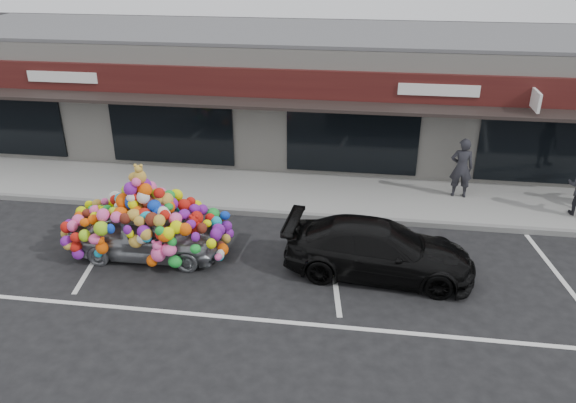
# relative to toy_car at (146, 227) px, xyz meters

# --- Properties ---
(ground) EXTENTS (90.00, 90.00, 0.00)m
(ground) POSITION_rel_toy_car_xyz_m (1.84, 0.05, -0.80)
(ground) COLOR black
(ground) RESTS_ON ground
(shop_building) EXTENTS (24.00, 7.20, 4.31)m
(shop_building) POSITION_rel_toy_car_xyz_m (1.84, 8.50, 1.37)
(shop_building) COLOR beige
(shop_building) RESTS_ON ground
(sidewalk) EXTENTS (26.00, 3.00, 0.15)m
(sidewalk) POSITION_rel_toy_car_xyz_m (1.84, 4.05, -0.72)
(sidewalk) COLOR gray
(sidewalk) RESTS_ON ground
(kerb) EXTENTS (26.00, 0.18, 0.16)m
(kerb) POSITION_rel_toy_car_xyz_m (1.84, 2.55, -0.72)
(kerb) COLOR slate
(kerb) RESTS_ON ground
(parking_stripe_left) EXTENTS (0.73, 4.37, 0.01)m
(parking_stripe_left) POSITION_rel_toy_car_xyz_m (-1.36, 0.25, -0.79)
(parking_stripe_left) COLOR silver
(parking_stripe_left) RESTS_ON ground
(parking_stripe_mid) EXTENTS (0.73, 4.37, 0.01)m
(parking_stripe_mid) POSITION_rel_toy_car_xyz_m (4.64, 0.25, -0.79)
(parking_stripe_mid) COLOR silver
(parking_stripe_mid) RESTS_ON ground
(parking_stripe_right) EXTENTS (0.73, 4.37, 0.01)m
(parking_stripe_right) POSITION_rel_toy_car_xyz_m (10.04, 0.25, -0.79)
(parking_stripe_right) COLOR silver
(parking_stripe_right) RESTS_ON ground
(lane_line) EXTENTS (14.00, 0.12, 0.01)m
(lane_line) POSITION_rel_toy_car_xyz_m (3.84, -2.25, -0.79)
(lane_line) COLOR silver
(lane_line) RESTS_ON ground
(toy_car) EXTENTS (2.75, 4.05, 2.34)m
(toy_car) POSITION_rel_toy_car_xyz_m (0.00, 0.00, 0.00)
(toy_car) COLOR #9CA2A6
(toy_car) RESTS_ON ground
(black_sedan) EXTENTS (2.15, 4.58, 1.29)m
(black_sedan) POSITION_rel_toy_car_xyz_m (5.73, -0.05, -0.15)
(black_sedan) COLOR black
(black_sedan) RESTS_ON ground
(pedestrian_a) EXTENTS (0.69, 0.46, 1.84)m
(pedestrian_a) POSITION_rel_toy_car_xyz_m (8.15, 4.43, 0.27)
(pedestrian_a) COLOR black
(pedestrian_a) RESTS_ON sidewalk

